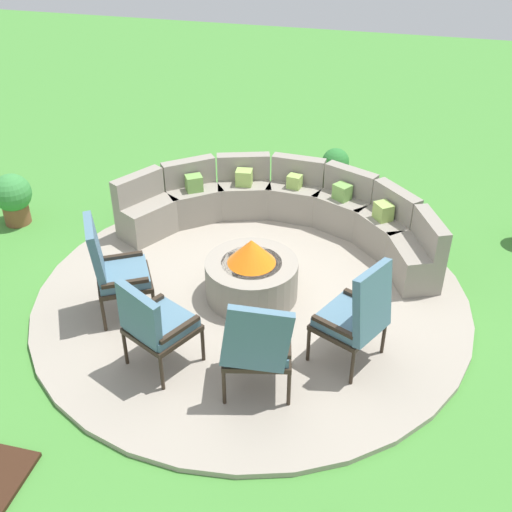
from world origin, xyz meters
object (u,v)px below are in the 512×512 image
object	(u,v)px
curved_stone_bench	(286,210)
lounge_chair_front_right	(155,323)
fire_pit	(252,274)
lounge_chair_back_left	(257,344)
lounge_chair_front_left	(113,268)
lounge_chair_back_right	(358,314)
potted_plant_2	(13,197)
potted_plant_1	(335,167)

from	to	relation	value
curved_stone_bench	lounge_chair_front_right	distance (m)	2.82
fire_pit	lounge_chair_back_left	world-z (taller)	lounge_chair_back_left
lounge_chair_front_left	lounge_chair_back_right	bearing A→B (deg)	57.29
lounge_chair_front_right	lounge_chair_back_left	distance (m)	0.99
lounge_chair_front_right	curved_stone_bench	bearing A→B (deg)	103.46
lounge_chair_back_right	potted_plant_2	xyz separation A→B (m)	(-4.66, 1.67, -0.25)
lounge_chair_front_left	potted_plant_1	xyz separation A→B (m)	(1.83, 3.40, -0.24)
lounge_chair_front_right	lounge_chair_back_right	size ratio (longest dim) A/B	0.89
lounge_chair_front_left	lounge_chair_back_left	bearing A→B (deg)	36.86
fire_pit	lounge_chair_back_right	world-z (taller)	lounge_chair_back_right
curved_stone_bench	lounge_chair_front_right	bearing A→B (deg)	-103.97
curved_stone_bench	lounge_chair_front_left	xyz separation A→B (m)	(-1.39, -2.05, 0.26)
potted_plant_2	curved_stone_bench	bearing A→B (deg)	8.39
lounge_chair_back_right	lounge_chair_front_left	bearing A→B (deg)	112.78
lounge_chair_front_right	potted_plant_1	xyz separation A→B (m)	(1.11, 4.08, -0.20)
fire_pit	lounge_chair_front_left	size ratio (longest dim) A/B	0.89
fire_pit	curved_stone_bench	xyz separation A→B (m)	(0.09, 1.41, 0.04)
lounge_chair_back_left	curved_stone_bench	bearing A→B (deg)	84.06
fire_pit	lounge_chair_back_right	bearing A→B (deg)	-32.81
fire_pit	lounge_chair_back_left	size ratio (longest dim) A/B	0.94
lounge_chair_back_right	potted_plant_1	bearing A→B (deg)	37.12
lounge_chair_front_left	lounge_chair_back_left	world-z (taller)	lounge_chair_front_left
lounge_chair_front_left	potted_plant_1	distance (m)	3.87
lounge_chair_back_left	potted_plant_2	distance (m)	4.48
lounge_chair_front_left	lounge_chair_back_right	size ratio (longest dim) A/B	1.01
fire_pit	lounge_chair_back_right	xyz separation A→B (m)	(1.21, -0.78, 0.29)
curved_stone_bench	potted_plant_1	world-z (taller)	curved_stone_bench
curved_stone_bench	potted_plant_2	bearing A→B (deg)	-171.61
fire_pit	potted_plant_2	bearing A→B (deg)	165.52
fire_pit	potted_plant_1	size ratio (longest dim) A/B	1.50
potted_plant_1	potted_plant_2	bearing A→B (deg)	-154.75
potted_plant_1	lounge_chair_back_right	bearing A→B (deg)	-79.00
potted_plant_1	lounge_chair_front_right	bearing A→B (deg)	-105.24
curved_stone_bench	potted_plant_1	distance (m)	1.42
curved_stone_bench	potted_plant_1	size ratio (longest dim) A/B	5.95
lounge_chair_back_left	fire_pit	bearing A→B (deg)	93.90
lounge_chair_front_right	potted_plant_2	world-z (taller)	lounge_chair_front_right
lounge_chair_back_left	potted_plant_2	size ratio (longest dim) A/B	1.55
curved_stone_bench	lounge_chair_front_left	world-z (taller)	lounge_chair_front_left
curved_stone_bench	potted_plant_1	xyz separation A→B (m)	(0.43, 1.35, 0.02)
potted_plant_2	fire_pit	bearing A→B (deg)	-14.48
lounge_chair_back_left	lounge_chair_front_left	bearing A→B (deg)	143.96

